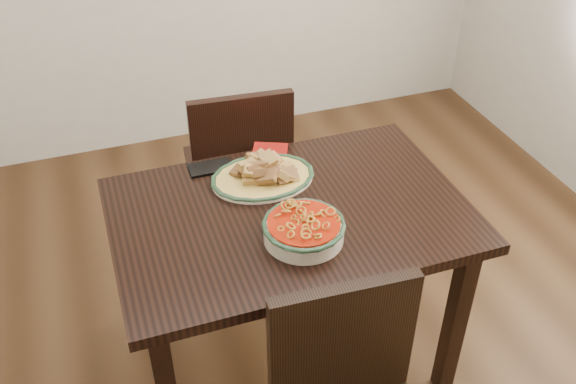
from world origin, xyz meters
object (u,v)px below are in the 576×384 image
object	(u,v)px
dining_table	(290,233)
chair_far	(239,165)
smartphone	(211,167)
noodle_bowl	(304,228)
fish_plate	(263,170)

from	to	relation	value
dining_table	chair_far	bearing A→B (deg)	89.78
dining_table	smartphone	distance (m)	0.39
chair_far	smartphone	size ratio (longest dim) A/B	5.65
chair_far	noodle_bowl	distance (m)	0.87
fish_plate	chair_far	bearing A→B (deg)	85.61
chair_far	smartphone	xyz separation A→B (m)	(-0.19, -0.35, 0.26)
dining_table	chair_far	distance (m)	0.69
chair_far	smartphone	distance (m)	0.47
fish_plate	noodle_bowl	world-z (taller)	fish_plate
noodle_bowl	smartphone	distance (m)	0.51
chair_far	noodle_bowl	size ratio (longest dim) A/B	3.40
noodle_bowl	smartphone	size ratio (longest dim) A/B	1.66
dining_table	smartphone	size ratio (longest dim) A/B	7.45
smartphone	noodle_bowl	bearing A→B (deg)	-68.72
smartphone	dining_table	bearing A→B (deg)	-59.31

